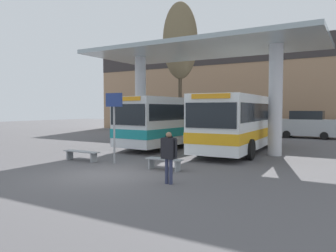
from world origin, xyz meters
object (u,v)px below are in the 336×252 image
object	(u,v)px
waiting_bench_near_pillar	(81,153)
poplar_tree_behind_left	(180,41)
transit_bus_left_bay	(179,119)
pedestrian_waiting	(169,152)
info_sign_platform	(114,114)
transit_bus_center_bay	(242,121)
waiting_bench_mid_platform	(164,162)
parked_car_street	(307,125)

from	to	relation	value
waiting_bench_near_pillar	poplar_tree_behind_left	bearing A→B (deg)	95.65
transit_bus_left_bay	poplar_tree_behind_left	bearing A→B (deg)	-60.10
pedestrian_waiting	info_sign_platform	bearing A→B (deg)	153.63
pedestrian_waiting	waiting_bench_near_pillar	bearing A→B (deg)	163.22
transit_bus_center_bay	waiting_bench_near_pillar	bearing A→B (deg)	52.17
poplar_tree_behind_left	waiting_bench_near_pillar	bearing A→B (deg)	-84.35
transit_bus_center_bay	waiting_bench_mid_platform	xyz separation A→B (m)	(-0.81, -7.45, -1.42)
pedestrian_waiting	parked_car_street	distance (m)	20.27
waiting_bench_near_pillar	transit_bus_center_bay	bearing A→B (deg)	54.39
waiting_bench_near_pillar	waiting_bench_mid_platform	distance (m)	4.53
transit_bus_center_bay	info_sign_platform	bearing A→B (deg)	61.89
pedestrian_waiting	poplar_tree_behind_left	bearing A→B (deg)	118.81
waiting_bench_near_pillar	pedestrian_waiting	world-z (taller)	pedestrian_waiting
transit_bus_center_bay	pedestrian_waiting	world-z (taller)	transit_bus_center_bay
waiting_bench_near_pillar	poplar_tree_behind_left	xyz separation A→B (m)	(-1.18, 11.93, 7.42)
transit_bus_left_bay	info_sign_platform	distance (m)	7.83
transit_bus_center_bay	pedestrian_waiting	distance (m)	9.48
info_sign_platform	poplar_tree_behind_left	size ratio (longest dim) A/B	0.29
transit_bus_left_bay	parked_car_street	bearing A→B (deg)	-119.76
waiting_bench_near_pillar	pedestrian_waiting	bearing A→B (deg)	-18.62
transit_bus_center_bay	waiting_bench_mid_platform	bearing A→B (deg)	81.60
transit_bus_center_bay	info_sign_platform	world-z (taller)	transit_bus_center_bay
info_sign_platform	poplar_tree_behind_left	distance (m)	13.31
transit_bus_left_bay	pedestrian_waiting	xyz separation A→B (m)	(5.05, -9.94, -0.70)
parked_car_street	waiting_bench_near_pillar	bearing A→B (deg)	-110.96
waiting_bench_near_pillar	info_sign_platform	size ratio (longest dim) A/B	0.62
waiting_bench_mid_platform	info_sign_platform	distance (m)	3.31
info_sign_platform	parked_car_street	distance (m)	18.90
poplar_tree_behind_left	parked_car_street	world-z (taller)	poplar_tree_behind_left
poplar_tree_behind_left	pedestrian_waiting	bearing A→B (deg)	-63.02
info_sign_platform	waiting_bench_near_pillar	bearing A→B (deg)	-173.63
transit_bus_center_bay	parked_car_street	world-z (taller)	transit_bus_center_bay
pedestrian_waiting	poplar_tree_behind_left	world-z (taller)	poplar_tree_behind_left
info_sign_platform	poplar_tree_behind_left	world-z (taller)	poplar_tree_behind_left
waiting_bench_mid_platform	pedestrian_waiting	distance (m)	2.52
pedestrian_waiting	poplar_tree_behind_left	size ratio (longest dim) A/B	0.16
waiting_bench_near_pillar	info_sign_platform	distance (m)	2.62
transit_bus_left_bay	waiting_bench_mid_platform	xyz separation A→B (m)	(3.67, -7.95, -1.40)
transit_bus_center_bay	waiting_bench_near_pillar	world-z (taller)	transit_bus_center_bay
parked_car_street	waiting_bench_mid_platform	bearing A→B (deg)	-97.81
info_sign_platform	poplar_tree_behind_left	bearing A→B (deg)	104.34
waiting_bench_near_pillar	parked_car_street	xyz separation A→B (m)	(7.41, 18.23, 0.74)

